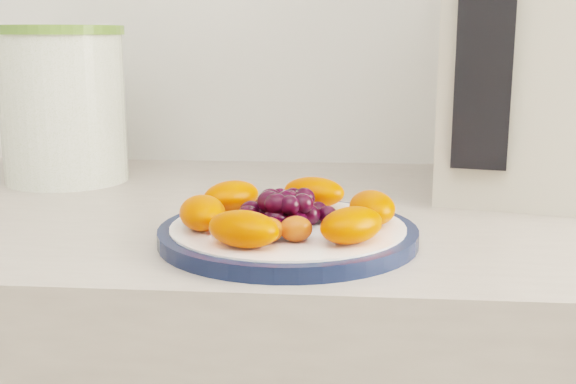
{
  "coord_description": "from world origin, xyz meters",
  "views": [
    {
      "loc": [
        0.06,
        0.37,
        1.1
      ],
      "look_at": [
        0.0,
        1.05,
        0.95
      ],
      "focal_mm": 45.0,
      "sensor_mm": 36.0,
      "label": 1
    }
  ],
  "objects": [
    {
      "name": "canister_lid",
      "position": [
        -0.33,
        1.32,
        1.1
      ],
      "size": [
        0.21,
        0.21,
        0.01
      ],
      "primitive_type": "cylinder",
      "rotation": [
        0.0,
        0.0,
        0.27
      ],
      "color": "#5A8136",
      "rests_on": "canister"
    },
    {
      "name": "plate_face",
      "position": [
        0.0,
        1.05,
        0.91
      ],
      "size": [
        0.23,
        0.23,
        0.02
      ],
      "primitive_type": "cylinder",
      "color": "white",
      "rests_on": "counter"
    },
    {
      "name": "fruit_plate",
      "position": [
        0.0,
        1.04,
        0.93
      ],
      "size": [
        0.22,
        0.22,
        0.04
      ],
      "color": "#F23300",
      "rests_on": "plate_face"
    },
    {
      "name": "plate_rim",
      "position": [
        0.0,
        1.05,
        0.91
      ],
      "size": [
        0.25,
        0.25,
        0.01
      ],
      "primitive_type": "cylinder",
      "color": "#0F1A37",
      "rests_on": "counter"
    },
    {
      "name": "appliance_body",
      "position": [
        0.29,
        1.32,
        1.08
      ],
      "size": [
        0.26,
        0.32,
        0.36
      ],
      "primitive_type": "cube",
      "rotation": [
        0.0,
        0.0,
        -0.23
      ],
      "color": "beige",
      "rests_on": "counter"
    },
    {
      "name": "appliance_panel",
      "position": [
        0.21,
        1.19,
        1.08
      ],
      "size": [
        0.06,
        0.03,
        0.26
      ],
      "primitive_type": "cube",
      "rotation": [
        0.0,
        0.0,
        -0.23
      ],
      "color": "black",
      "rests_on": "appliance_body"
    },
    {
      "name": "canister",
      "position": [
        -0.33,
        1.32,
        1.0
      ],
      "size": [
        0.2,
        0.2,
        0.2
      ],
      "primitive_type": "cylinder",
      "rotation": [
        0.0,
        0.0,
        0.27
      ],
      "color": "#50691F",
      "rests_on": "counter"
    }
  ]
}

